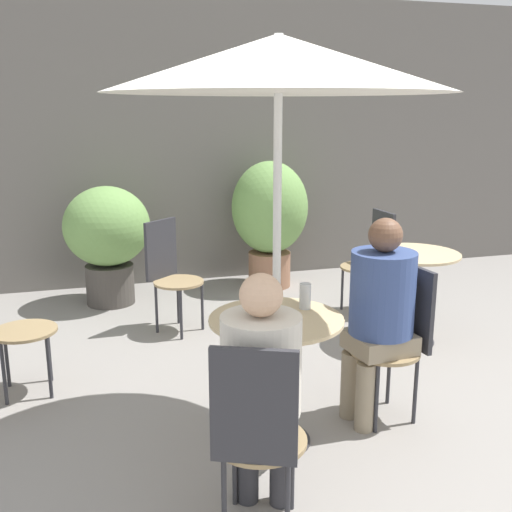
% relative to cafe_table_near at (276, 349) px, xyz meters
% --- Properties ---
extents(ground_plane, '(20.00, 20.00, 0.00)m').
position_rel_cafe_table_near_xyz_m(ground_plane, '(0.13, -0.16, -0.57)').
color(ground_plane, gray).
extents(storefront_wall, '(10.00, 0.06, 3.00)m').
position_rel_cafe_table_near_xyz_m(storefront_wall, '(0.13, 3.45, 0.93)').
color(storefront_wall, slate).
rests_on(storefront_wall, ground_plane).
extents(cafe_table_near, '(0.74, 0.74, 0.75)m').
position_rel_cafe_table_near_xyz_m(cafe_table_near, '(0.00, 0.00, 0.00)').
color(cafe_table_near, '#2D2D33').
rests_on(cafe_table_near, ground_plane).
extents(cafe_table_far, '(0.71, 0.71, 0.75)m').
position_rel_cafe_table_near_xyz_m(cafe_table_far, '(1.51, 1.13, -0.01)').
color(cafe_table_far, '#2D2D33').
rests_on(cafe_table_far, ground_plane).
extents(bistro_chair_0, '(0.45, 0.47, 0.94)m').
position_rel_cafe_table_near_xyz_m(bistro_chair_0, '(-0.33, -0.75, -0.01)').
color(bistro_chair_0, '#997F56').
rests_on(bistro_chair_0, ground_plane).
extents(bistro_chair_1, '(0.43, 0.42, 0.94)m').
position_rel_cafe_table_near_xyz_m(bistro_chair_1, '(0.82, 0.09, -0.01)').
color(bistro_chair_1, '#997F56').
rests_on(bistro_chair_1, ground_plane).
extents(bistro_chair_2, '(0.48, 0.48, 0.94)m').
position_rel_cafe_table_near_xyz_m(bistro_chair_2, '(-0.32, 1.96, -0.01)').
color(bistro_chair_2, '#997F56').
rests_on(bistro_chair_2, ground_plane).
extents(bistro_chair_3, '(0.42, 0.42, 0.94)m').
position_rel_cafe_table_near_xyz_m(bistro_chair_3, '(-1.50, 1.03, -0.01)').
color(bistro_chair_3, '#997F56').
rests_on(bistro_chair_3, ground_plane).
extents(bistro_chair_4, '(0.42, 0.42, 0.94)m').
position_rel_cafe_table_near_xyz_m(bistro_chair_4, '(1.55, 1.90, -0.01)').
color(bistro_chair_4, '#997F56').
rests_on(bistro_chair_4, ground_plane).
extents(seated_person_0, '(0.41, 0.43, 1.18)m').
position_rel_cafe_table_near_xyz_m(seated_person_0, '(-0.26, -0.61, 0.13)').
color(seated_person_0, '#2D2D33').
rests_on(seated_person_0, ground_plane).
extents(seated_person_1, '(0.40, 0.38, 1.25)m').
position_rel_cafe_table_near_xyz_m(seated_person_1, '(0.66, 0.08, 0.16)').
color(seated_person_1, gray).
rests_on(seated_person_1, ground_plane).
extents(beer_glass_0, '(0.07, 0.07, 0.15)m').
position_rel_cafe_table_near_xyz_m(beer_glass_0, '(-0.18, -0.14, 0.25)').
color(beer_glass_0, silver).
rests_on(beer_glass_0, cafe_table_near).
extents(beer_glass_1, '(0.07, 0.07, 0.15)m').
position_rel_cafe_table_near_xyz_m(beer_glass_1, '(0.20, 0.10, 0.25)').
color(beer_glass_1, silver).
rests_on(beer_glass_1, cafe_table_near).
extents(potted_plant_0, '(0.81, 0.81, 1.14)m').
position_rel_cafe_table_near_xyz_m(potted_plant_0, '(-0.78, 2.82, 0.12)').
color(potted_plant_0, '#47423D').
rests_on(potted_plant_0, ground_plane).
extents(potted_plant_1, '(0.79, 0.79, 1.33)m').
position_rel_cafe_table_near_xyz_m(potted_plant_1, '(0.88, 2.95, 0.21)').
color(potted_plant_1, '#93664C').
rests_on(potted_plant_1, ground_plane).
extents(umbrella, '(1.74, 1.74, 2.20)m').
position_rel_cafe_table_near_xyz_m(umbrella, '(0.00, 0.00, 1.49)').
color(umbrella, silver).
rests_on(umbrella, ground_plane).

